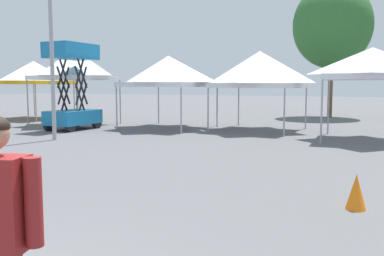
{
  "coord_description": "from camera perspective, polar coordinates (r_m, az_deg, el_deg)",
  "views": [
    {
      "loc": [
        3.42,
        -1.97,
        1.96
      ],
      "look_at": [
        0.58,
        3.82,
        1.3
      ],
      "focal_mm": 39.77,
      "sensor_mm": 36.0,
      "label": 1
    }
  ],
  "objects": [
    {
      "name": "tree_behind_tents_center",
      "position": [
        26.99,
        18.31,
        12.91
      ],
      "size": [
        4.57,
        4.57,
        7.93
      ],
      "color": "brown",
      "rests_on": "ground"
    },
    {
      "name": "light_pole_near_lift",
      "position": [
        15.91,
        -18.43,
        13.74
      ],
      "size": [
        0.36,
        0.36,
        7.34
      ],
      "color": "#9E9EA3",
      "rests_on": "ground"
    },
    {
      "name": "canopy_tent_behind_center",
      "position": [
        26.04,
        -20.45,
        6.96
      ],
      "size": [
        3.69,
        3.69,
        3.28
      ],
      "color": "#9E9EA3",
      "rests_on": "ground"
    },
    {
      "name": "traffic_cone_lot_center",
      "position": [
        7.22,
        21.16,
        -7.96
      ],
      "size": [
        0.32,
        0.32,
        0.57
      ],
      "primitive_type": "cone",
      "color": "orange",
      "rests_on": "ground"
    },
    {
      "name": "canopy_tent_center",
      "position": [
        16.17,
        23.01,
        7.94
      ],
      "size": [
        3.39,
        3.39,
        3.24
      ],
      "color": "#9E9EA3",
      "rests_on": "ground"
    },
    {
      "name": "scissor_lift",
      "position": [
        19.19,
        -15.69,
        3.2
      ],
      "size": [
        1.42,
        2.31,
        3.71
      ],
      "color": "black",
      "rests_on": "ground"
    },
    {
      "name": "canopy_tent_behind_right",
      "position": [
        19.17,
        -3.2,
        7.6
      ],
      "size": [
        3.62,
        3.62,
        3.23
      ],
      "color": "#9E9EA3",
      "rests_on": "ground"
    },
    {
      "name": "canopy_tent_far_right",
      "position": [
        21.46,
        -15.51,
        8.19
      ],
      "size": [
        3.33,
        3.33,
        3.65
      ],
      "color": "#9E9EA3",
      "rests_on": "ground"
    },
    {
      "name": "canopy_tent_left_of_center",
      "position": [
        18.38,
        9.01,
        7.76
      ],
      "size": [
        3.55,
        3.55,
        3.37
      ],
      "color": "#9E9EA3",
      "rests_on": "ground"
    }
  ]
}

